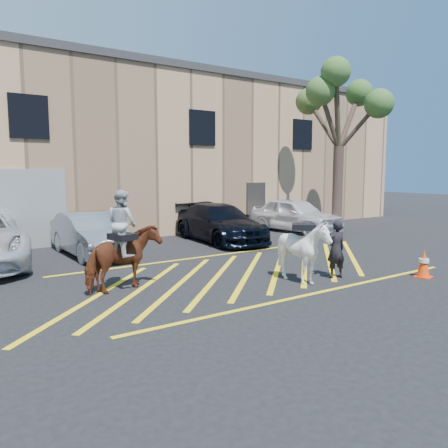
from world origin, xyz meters
TOP-DOWN VIEW (x-y plane):
  - ground at (0.00, 0.00)m, footprint 90.00×90.00m
  - car_silver_sedan at (-2.79, 4.44)m, footprint 1.58×4.29m
  - car_blue_suv at (2.30, 4.56)m, footprint 2.42×5.16m
  - car_white_suv at (6.68, 4.96)m, footprint 2.28×4.68m
  - handler at (1.45, -2.05)m, footprint 0.60×0.45m
  - warehouse at (-0.01, 11.99)m, footprint 32.42×10.20m
  - hatching_zone at (-0.00, -0.30)m, footprint 12.60×5.12m
  - mounted_bay at (-3.48, -0.14)m, footprint 1.89×1.20m
  - saddled_white at (0.40, -1.95)m, footprint 1.88×1.89m
  - traffic_cone at (3.37, -3.30)m, footprint 0.44×0.44m
  - tree at (7.77, 3.49)m, footprint 3.99×4.37m

SIDE VIEW (x-z plane):
  - ground at x=0.00m, z-range 0.00..0.00m
  - hatching_zone at x=0.00m, z-range 0.00..0.01m
  - traffic_cone at x=3.37m, z-range 0.00..0.73m
  - car_silver_sedan at x=-2.79m, z-range 0.00..1.40m
  - car_blue_suv at x=2.30m, z-range 0.00..1.46m
  - handler at x=1.45m, z-range 0.00..1.50m
  - car_white_suv at x=6.68m, z-range 0.00..1.54m
  - saddled_white at x=0.40m, z-range 0.01..1.56m
  - mounted_bay at x=-3.48m, z-range -0.22..2.09m
  - warehouse at x=-0.01m, z-range 0.00..7.30m
  - tree at x=7.77m, z-range 2.04..9.35m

